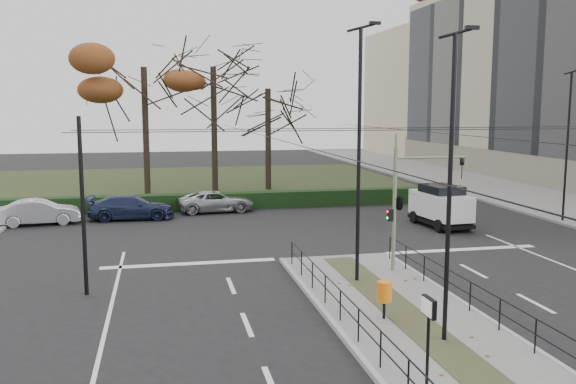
# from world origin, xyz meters

# --- Properties ---
(ground) EXTENTS (140.00, 140.00, 0.00)m
(ground) POSITION_xyz_m (0.00, 0.00, 0.00)
(ground) COLOR black
(ground) RESTS_ON ground
(median_island) EXTENTS (4.40, 15.00, 0.14)m
(median_island) POSITION_xyz_m (0.00, -2.50, 0.07)
(median_island) COLOR #615E5C
(median_island) RESTS_ON ground
(sidewalk_east) EXTENTS (8.00, 90.00, 0.14)m
(sidewalk_east) POSITION_xyz_m (18.00, 22.00, 0.07)
(sidewalk_east) COLOR #615E5C
(sidewalk_east) RESTS_ON ground
(park) EXTENTS (38.00, 26.00, 0.10)m
(park) POSITION_xyz_m (-6.00, 32.00, 0.05)
(park) COLOR #273219
(park) RESTS_ON ground
(hedge) EXTENTS (38.00, 1.00, 1.00)m
(hedge) POSITION_xyz_m (-6.00, 18.60, 0.50)
(hedge) COLOR black
(hedge) RESTS_ON ground
(median_railing) EXTENTS (4.14, 13.24, 0.92)m
(median_railing) POSITION_xyz_m (0.00, -2.60, 0.98)
(median_railing) COLOR black
(median_railing) RESTS_ON median_island
(catenary) EXTENTS (20.00, 34.00, 6.00)m
(catenary) POSITION_xyz_m (0.00, 1.62, 3.42)
(catenary) COLOR black
(catenary) RESTS_ON ground
(traffic_light) EXTENTS (3.15, 1.79, 4.63)m
(traffic_light) POSITION_xyz_m (1.77, 2.26, 2.84)
(traffic_light) COLOR slate
(traffic_light) RESTS_ON median_island
(litter_bin) EXTENTS (0.43, 0.43, 1.11)m
(litter_bin) POSITION_xyz_m (-0.74, -2.69, 0.93)
(litter_bin) COLOR black
(litter_bin) RESTS_ON median_island
(info_panel) EXTENTS (0.12, 0.55, 2.12)m
(info_panel) POSITION_xyz_m (-1.51, -7.27, 1.80)
(info_panel) COLOR black
(info_panel) RESTS_ON median_island
(streetlamp_median_near) EXTENTS (0.68, 0.14, 8.16)m
(streetlamp_median_near) POSITION_xyz_m (0.24, -4.61, 4.29)
(streetlamp_median_near) COLOR black
(streetlamp_median_near) RESTS_ON median_island
(streetlamp_median_far) EXTENTS (0.75, 0.15, 9.03)m
(streetlamp_median_far) POSITION_xyz_m (-0.25, 1.23, 4.73)
(streetlamp_median_far) COLOR black
(streetlamp_median_far) RESTS_ON median_island
(streetlamp_sidewalk) EXTENTS (0.69, 0.14, 8.20)m
(streetlamp_sidewalk) POSITION_xyz_m (14.52, 10.15, 4.31)
(streetlamp_sidewalk) COLOR black
(streetlamp_sidewalk) RESTS_ON sidewalk_east
(parked_car_second) EXTENTS (4.33, 1.95, 1.38)m
(parked_car_second) POSITION_xyz_m (-13.48, 15.47, 0.69)
(parked_car_second) COLOR #9B9CA2
(parked_car_second) RESTS_ON ground
(parked_car_third) EXTENTS (4.80, 2.09, 1.38)m
(parked_car_third) POSITION_xyz_m (-8.72, 16.12, 0.69)
(parked_car_third) COLOR #1B2341
(parked_car_third) RESTS_ON ground
(parked_car_fourth) EXTENTS (4.70, 2.46, 1.26)m
(parked_car_fourth) POSITION_xyz_m (-3.78, 17.64, 0.63)
(parked_car_fourth) COLOR #9B9CA2
(parked_car_fourth) RESTS_ON ground
(white_van) EXTENTS (2.16, 4.18, 2.22)m
(white_van) POSITION_xyz_m (7.42, 10.52, 1.16)
(white_van) COLOR silver
(white_van) RESTS_ON ground
(rust_tree) EXTENTS (9.19, 9.19, 11.85)m
(rust_tree) POSITION_xyz_m (-7.99, 26.05, 9.10)
(rust_tree) COLOR black
(rust_tree) RESTS_ON park
(bare_tree_center) EXTENTS (7.87, 7.87, 12.15)m
(bare_tree_center) POSITION_xyz_m (-3.04, 26.66, 8.58)
(bare_tree_center) COLOR black
(bare_tree_center) RESTS_ON park
(bare_tree_near) EXTENTS (7.24, 7.24, 10.07)m
(bare_tree_near) POSITION_xyz_m (1.00, 26.52, 7.12)
(bare_tree_near) COLOR black
(bare_tree_near) RESTS_ON park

